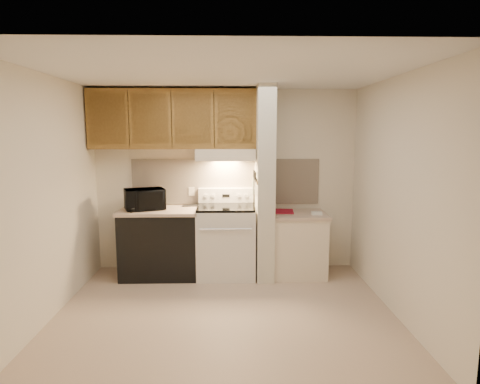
{
  "coord_description": "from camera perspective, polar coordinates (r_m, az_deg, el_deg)",
  "views": [
    {
      "loc": [
        0.06,
        -4.06,
        1.91
      ],
      "look_at": [
        0.18,
        0.75,
        1.2
      ],
      "focal_mm": 30.0,
      "sensor_mm": 36.0,
      "label": 1
    }
  ],
  "objects": [
    {
      "name": "knife_blade_d",
      "position": [
        5.29,
        2.03,
        0.92
      ],
      "size": [
        0.01,
        0.04,
        0.16
      ],
      "primitive_type": "cube",
      "color": "silver",
      "rests_on": "knife_strip"
    },
    {
      "name": "wall_right",
      "position": [
        4.47,
        21.51,
        -0.67
      ],
      "size": [
        0.02,
        3.0,
        2.5
      ],
      "primitive_type": "cube",
      "color": "silver",
      "rests_on": "floor"
    },
    {
      "name": "cab_door_a",
      "position": [
        5.46,
        -18.36,
        9.83
      ],
      "size": [
        0.46,
        0.01,
        0.63
      ],
      "primitive_type": "cube",
      "color": "brown",
      "rests_on": "upper_cabinets"
    },
    {
      "name": "left_countertop",
      "position": [
        5.41,
        -11.4,
        -2.61
      ],
      "size": [
        1.04,
        0.67,
        0.04
      ],
      "primitive_type": "cube",
      "color": "#C1A692",
      "rests_on": "dishwasher_front"
    },
    {
      "name": "oven_window",
      "position": [
        5.1,
        -2.05,
        -7.63
      ],
      "size": [
        0.5,
        0.01,
        0.3
      ],
      "primitive_type": "cube",
      "color": "black",
      "rests_on": "range_body"
    },
    {
      "name": "knife_handle_e",
      "position": [
        5.37,
        1.97,
        2.64
      ],
      "size": [
        0.02,
        0.02,
        0.1
      ],
      "primitive_type": "cylinder",
      "color": "black",
      "rests_on": "knife_strip"
    },
    {
      "name": "knife_blade_b",
      "position": [
        5.14,
        2.13,
        0.59
      ],
      "size": [
        0.01,
        0.04,
        0.18
      ],
      "primitive_type": "cube",
      "color": "silver",
      "rests_on": "knife_strip"
    },
    {
      "name": "spoon_rest",
      "position": [
        5.55,
        -6.98,
        -1.94
      ],
      "size": [
        0.25,
        0.1,
        0.02
      ],
      "primitive_type": "cube",
      "rotation": [
        0.0,
        0.0,
        0.11
      ],
      "color": "black",
      "rests_on": "left_countertop"
    },
    {
      "name": "cab_door_b",
      "position": [
        5.33,
        -12.66,
        10.1
      ],
      "size": [
        0.46,
        0.01,
        0.63
      ],
      "primitive_type": "cube",
      "color": "brown",
      "rests_on": "upper_cabinets"
    },
    {
      "name": "knife_handle_c",
      "position": [
        5.21,
        2.08,
        2.46
      ],
      "size": [
        0.02,
        0.02,
        0.1
      ],
      "primitive_type": "cylinder",
      "color": "black",
      "rests_on": "knife_strip"
    },
    {
      "name": "floor",
      "position": [
        4.49,
        -2.13,
        -16.76
      ],
      "size": [
        3.6,
        3.6,
        0.0
      ],
      "primitive_type": "plane",
      "color": "#BFA68F",
      "rests_on": "ground"
    },
    {
      "name": "knife_handle_b",
      "position": [
        5.11,
        2.14,
        2.35
      ],
      "size": [
        0.02,
        0.02,
        0.1
      ],
      "primitive_type": "cylinder",
      "color": "black",
      "rests_on": "knife_strip"
    },
    {
      "name": "partition_pillar",
      "position": [
        5.28,
        3.5,
        1.22
      ],
      "size": [
        0.22,
        0.7,
        2.5
      ],
      "primitive_type": "cube",
      "color": "beige",
      "rests_on": "floor"
    },
    {
      "name": "red_folder",
      "position": [
        5.47,
        6.3,
        -2.75
      ],
      "size": [
        0.27,
        0.35,
        0.01
      ],
      "primitive_type": "cube",
      "rotation": [
        0.0,
        0.0,
        -0.09
      ],
      "color": "maroon",
      "rests_on": "right_countertop"
    },
    {
      "name": "range_knob_left_outer",
      "position": [
        5.54,
        -4.91,
        -0.54
      ],
      "size": [
        0.05,
        0.02,
        0.05
      ],
      "primitive_type": "cylinder",
      "rotation": [
        1.57,
        0.0,
        0.0
      ],
      "color": "silver",
      "rests_on": "range_backguard"
    },
    {
      "name": "upper_cabinets",
      "position": [
        5.44,
        -9.48,
        10.15
      ],
      "size": [
        2.18,
        0.33,
        0.77
      ],
      "primitive_type": "cube",
      "color": "brown",
      "rests_on": "wall_back"
    },
    {
      "name": "cab_gap_c",
      "position": [
        5.24,
        -3.71,
        10.32
      ],
      "size": [
        0.01,
        0.01,
        0.73
      ],
      "primitive_type": "cube",
      "color": "black",
      "rests_on": "upper_cabinets"
    },
    {
      "name": "knife_handle_d",
      "position": [
        5.28,
        2.03,
        2.54
      ],
      "size": [
        0.02,
        0.02,
        0.1
      ],
      "primitive_type": "cylinder",
      "color": "black",
      "rests_on": "knife_strip"
    },
    {
      "name": "teal_jar",
      "position": [
        5.62,
        -11.35,
        -1.46
      ],
      "size": [
        0.11,
        0.11,
        0.11
      ],
      "primitive_type": "cylinder",
      "rotation": [
        0.0,
        0.0,
        0.14
      ],
      "color": "#2C605E",
      "rests_on": "left_countertop"
    },
    {
      "name": "backsplash",
      "position": [
        5.59,
        -2.01,
        1.49
      ],
      "size": [
        2.6,
        0.02,
        0.63
      ],
      "primitive_type": "cube",
      "color": "#F5DEC5",
      "rests_on": "wall_back"
    },
    {
      "name": "wall_left",
      "position": [
        4.52,
        -25.7,
        -0.83
      ],
      "size": [
        0.02,
        3.0,
        2.5
      ],
      "primitive_type": "cube",
      "color": "silver",
      "rests_on": "floor"
    },
    {
      "name": "knife_blade_c",
      "position": [
        5.21,
        2.08,
        0.59
      ],
      "size": [
        0.01,
        0.04,
        0.2
      ],
      "primitive_type": "cube",
      "color": "silver",
      "rests_on": "knife_strip"
    },
    {
      "name": "knife_handle_a",
      "position": [
        5.05,
        2.19,
        2.27
      ],
      "size": [
        0.02,
        0.02,
        0.1
      ],
      "primitive_type": "cylinder",
      "color": "black",
      "rests_on": "knife_strip"
    },
    {
      "name": "white_box",
      "position": [
        5.34,
        10.85,
        -2.98
      ],
      "size": [
        0.14,
        0.1,
        0.04
      ],
      "primitive_type": "cube",
      "rotation": [
        0.0,
        0.0,
        -0.09
      ],
      "color": "white",
      "rests_on": "right_countertop"
    },
    {
      "name": "range_hood",
      "position": [
        5.35,
        -2.06,
        5.36
      ],
      "size": [
        0.78,
        0.44,
        0.15
      ],
      "primitive_type": "cube",
      "color": "beige",
      "rests_on": "upper_cabinets"
    },
    {
      "name": "range_body",
      "position": [
        5.42,
        -2.01,
        -7.11
      ],
      "size": [
        0.76,
        0.65,
        0.92
      ],
      "primitive_type": "cube",
      "color": "silver",
      "rests_on": "floor"
    },
    {
      "name": "oven_mitt",
      "position": [
        5.44,
        1.95,
        0.94
      ],
      "size": [
        0.03,
        0.09,
        0.22
      ],
      "primitive_type": "cube",
      "color": "gray",
      "rests_on": "partition_pillar"
    },
    {
      "name": "cab_door_c",
      "position": [
        5.25,
        -6.73,
        10.27
      ],
      "size": [
        0.46,
        0.01,
        0.63
      ],
      "primitive_type": "cube",
      "color": "brown",
      "rests_on": "upper_cabinets"
    },
    {
      "name": "right_countertop",
      "position": [
        5.4,
        8.33,
        -3.2
      ],
      "size": [
        0.74,
        0.64,
        0.04
      ],
      "primitive_type": "cube",
      "color": "#C1A692",
      "rests_on": "right_cab_base"
    },
    {
      "name": "hood_lip",
      "position": [
        5.15,
        -2.08,
        4.74
      ],
      "size": [
        0.78,
        0.04,
        0.06
      ],
      "primitive_type": "cube",
      "color": "beige",
      "rests_on": "range_hood"
    },
    {
      "name": "range_backguard",
      "position": [
        5.57,
        -2.01,
        -0.46
      ],
      "size": [
        0.76,
        0.08,
        0.2
      ],
      "primitive_type": "cube",
      "color": "silver",
      "rests_on": "range_body"
    },
    {
      "name": "dishwasher_front",
      "position": [
        5.52,
        -11.26,
        -7.26
      ],
      "size": [
        1.0,
        0.63,
        0.87
      ],
      "primitive_type": "cube",
      "color": "black",
      "rests_on": "floor"
    },
    {
      "name": "cooktop",
      "position": [
        5.31,
        -2.03,
        -2.16
      ],
      "size": [
        0.74,
        0.64,
        0.03
      ],
      "primitive_type": "cube",
      "color": "black",
      "rests_on": "range_body"
    },
    {
      "name": "knife_blade_e",
      "position": [
        5.39,
        1.96,
        0.96
      ],
      "size": [
        0.01,
        0.04,
        0.18
      ],
      "primitive_type": "cube",
      "color": "silver",
      "rests_on": "knife_strip"
    },
    {
      "name": "outlet",
      "position": [
        5.63,
        -6.9,
        0.08
      ],
      "size": [
        0.08,
        0.01,
        0.12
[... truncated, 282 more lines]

